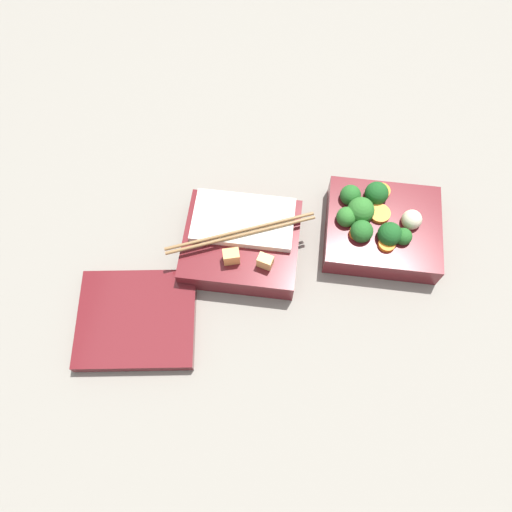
# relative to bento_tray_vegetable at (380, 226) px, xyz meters

# --- Properties ---
(ground_plane) EXTENTS (3.00, 3.00, 0.00)m
(ground_plane) POSITION_rel_bento_tray_vegetable_xyz_m (0.09, 0.03, -0.03)
(ground_plane) COLOR gray
(bento_tray_vegetable) EXTENTS (0.17, 0.15, 0.08)m
(bento_tray_vegetable) POSITION_rel_bento_tray_vegetable_xyz_m (0.00, 0.00, 0.00)
(bento_tray_vegetable) COLOR maroon
(bento_tray_vegetable) RESTS_ON ground_plane
(bento_tray_rice) EXTENTS (0.22, 0.15, 0.07)m
(bento_tray_rice) POSITION_rel_bento_tray_vegetable_xyz_m (0.21, 0.05, -0.00)
(bento_tray_rice) COLOR maroon
(bento_tray_rice) RESTS_ON ground_plane
(bento_lid) EXTENTS (0.19, 0.17, 0.02)m
(bento_lid) POSITION_rel_bento_tray_vegetable_xyz_m (0.35, 0.19, -0.02)
(bento_lid) COLOR maroon
(bento_lid) RESTS_ON ground_plane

